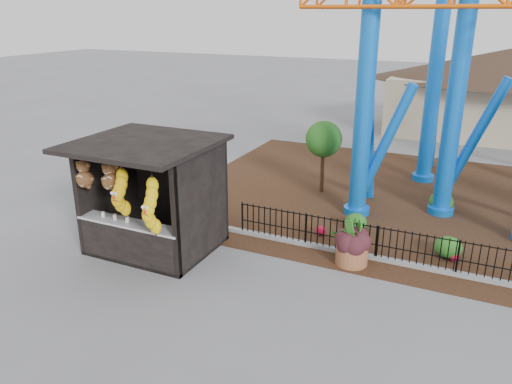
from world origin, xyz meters
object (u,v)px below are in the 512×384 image
at_px(prize_booth, 147,200).
at_px(roller_coaster, 511,5).
at_px(terracotta_planter, 352,254).
at_px(potted_plant, 349,243).

relative_size(prize_booth, roller_coaster, 0.32).
height_order(terracotta_planter, potted_plant, potted_plant).
height_order(prize_booth, potted_plant, prize_booth).
xyz_separation_m(prize_booth, terracotta_planter, (5.25, 1.60, -1.25)).
bearing_deg(roller_coaster, potted_plant, -118.50).
distance_m(roller_coaster, terracotta_planter, 8.88).
relative_size(prize_booth, terracotta_planter, 4.15).
relative_size(roller_coaster, terracotta_planter, 13.05).
distance_m(prize_booth, roller_coaster, 11.98).
xyz_separation_m(roller_coaster, terracotta_planter, (-2.86, -5.72, -6.17)).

